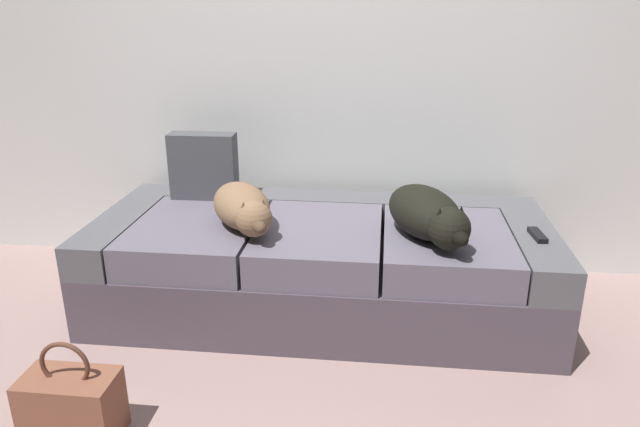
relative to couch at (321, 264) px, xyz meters
The scene contains 7 objects.
back_wall 1.32m from the couch, 90.00° to the left, with size 6.40×0.10×2.80m, color silver.
couch is the anchor object (origin of this frame).
dog_tan 0.49m from the couch, 156.95° to the right, with size 0.41×0.54×0.19m.
dog_dark 0.61m from the couch, 18.93° to the right, with size 0.43×0.60×0.21m.
tv_remote 1.00m from the couch, ahead, with size 0.04×0.15×0.02m, color black.
throw_pillow 0.80m from the couch, 157.50° to the left, with size 0.34×0.12×0.34m, color #494A4F.
handbag 1.27m from the couch, 126.26° to the right, with size 0.32×0.18×0.38m.
Camera 1 is at (0.29, -1.57, 1.44)m, focal length 32.99 mm.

